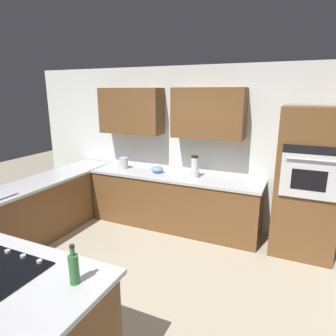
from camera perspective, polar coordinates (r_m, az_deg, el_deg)
The scene contains 11 objects.
ground_plane at distance 3.70m, azimuth -9.04°, elevation -22.09°, with size 14.00×14.00×0.00m, color #9E937F.
wall_back at distance 4.87m, azimuth 2.83°, elevation 5.83°, with size 6.00×0.44×2.60m.
lower_cabinets_back at distance 4.86m, azimuth 0.97°, elevation -6.71°, with size 2.80×0.60×0.86m, color brown.
countertop_back at distance 4.72m, azimuth 1.00°, elevation -1.61°, with size 2.84×0.64×0.04m, color #B2B2B7.
lower_cabinets_side at distance 4.94m, azimuth -23.68°, elevation -7.65°, with size 0.60×2.90×0.86m, color brown.
countertop_side at distance 4.80m, azimuth -24.23°, elevation -2.65°, with size 0.64×2.94×0.04m, color #B2B2B7.
wall_oven at distance 4.32m, azimuth 25.46°, elevation -2.75°, with size 0.80×0.66×2.02m.
blender at distance 4.58m, azimuth 5.19°, elevation -0.00°, with size 0.15×0.15×0.34m.
mixing_bowl at distance 4.85m, azimuth -2.09°, elevation -0.25°, with size 0.20×0.20×0.11m, color #668CB2.
kettle at distance 5.15m, azimuth -8.58°, elevation 0.98°, with size 0.15×0.15×0.20m, color #B7BABF.
second_bottle at distance 2.24m, azimuth -17.86°, elevation -18.03°, with size 0.07×0.07×0.30m.
Camera 1 is at (-1.70, 2.44, 2.20)m, focal length 31.31 mm.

